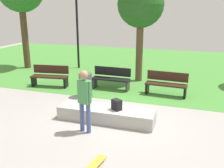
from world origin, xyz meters
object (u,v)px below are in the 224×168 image
Objects in this scene: skater_performing_trick at (85,97)px; park_bench_center_lawn at (50,76)px; concrete_ledge at (106,114)px; tree_leaning_ash at (141,6)px; skateboard_by_ledge at (94,165)px; backpack_on_ledge at (117,105)px; park_bench_near_lamppost at (166,83)px; lamp_post at (77,14)px; trash_bin at (86,85)px; park_bench_far_right at (111,78)px.

skater_performing_trick reaches higher than park_bench_center_lawn.
concrete_ledge is 0.66× the size of tree_leaning_ash.
concrete_ledge is 3.60× the size of skateboard_by_ledge.
park_bench_near_lamppost is (1.12, 2.99, -0.08)m from backpack_on_ledge.
skateboard_by_ledge is 0.50× the size of park_bench_center_lawn.
trash_bin is at bearing -61.84° from lamp_post.
backpack_on_ledge is 2.39m from skateboard_by_ledge.
skateboard_by_ledge is 0.18× the size of tree_leaning_ash.
park_bench_near_lamppost is 1.75× the size of trash_bin.
trash_bin reaches higher than park_bench_center_lawn.
skater_performing_trick is 4.00m from park_bench_far_right.
skater_performing_trick is (-0.31, -0.86, 0.83)m from concrete_ledge.
park_bench_far_right reaches higher than skateboard_by_ledge.
tree_leaning_ash is (3.48, 2.07, 2.91)m from park_bench_center_lawn.
backpack_on_ledge is 0.18× the size of skater_performing_trick.
lamp_post is (-4.17, 6.24, 2.44)m from backpack_on_ledge.
trash_bin is (-1.47, 1.81, 0.26)m from concrete_ledge.
concrete_ledge is at bearing 70.50° from skater_performing_trick.
park_bench_center_lawn is at bearing 132.57° from skater_performing_trick.
park_bench_center_lawn reaches higher than skateboard_by_ledge.
park_bench_near_lamppost is at bearing 65.33° from skater_performing_trick.
lamp_post is (-3.52, 7.09, 1.97)m from skater_performing_trick.
concrete_ledge reaches higher than skateboard_by_ledge.
skater_performing_trick is (-0.64, -0.85, 0.47)m from backpack_on_ledge.
lamp_post reaches higher than skater_performing_trick.
park_bench_center_lawn and park_bench_near_lamppost have the same top height.
backpack_on_ledge is 0.39× the size of skateboard_by_ledge.
park_bench_far_right is at bearing 177.92° from park_bench_near_lamppost.
lamp_post reaches higher than trash_bin.
skater_performing_trick is 6.03m from tree_leaning_ash.
trash_bin is at bearing 113.46° from skater_performing_trick.
concrete_ledge is 7.83m from lamp_post.
park_bench_near_lamppost reaches higher than skateboard_by_ledge.
park_bench_near_lamppost is (0.91, 5.32, 0.42)m from skateboard_by_ledge.
skateboard_by_ledge is 0.16× the size of lamp_post.
tree_leaning_ash is 4.14m from lamp_post.
trash_bin is at bearing -158.23° from park_bench_near_lamppost.
skater_performing_trick reaches higher than park_bench_far_right.
trash_bin is at bearing 115.86° from skateboard_by_ledge.
skater_performing_trick reaches higher than backpack_on_ledge.
skater_performing_trick is 1.09× the size of park_bench_far_right.
tree_leaning_ash is at bearing 130.84° from park_bench_near_lamppost.
tree_leaning_ash is (0.29, 5.54, 2.36)m from skater_performing_trick.
tree_leaning_ash reaches higher than backpack_on_ledge.
park_bench_near_lamppost is at bearing -49.16° from tree_leaning_ash.
tree_leaning_ash is 4.35m from trash_bin.
skater_performing_trick is at bearing -109.50° from concrete_ledge.
skateboard_by_ledge is (0.21, -2.33, -0.50)m from backpack_on_ledge.
park_bench_far_right is 3.43m from tree_leaning_ash.
tree_leaning_ash is (-0.56, 7.01, 3.33)m from skateboard_by_ledge.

